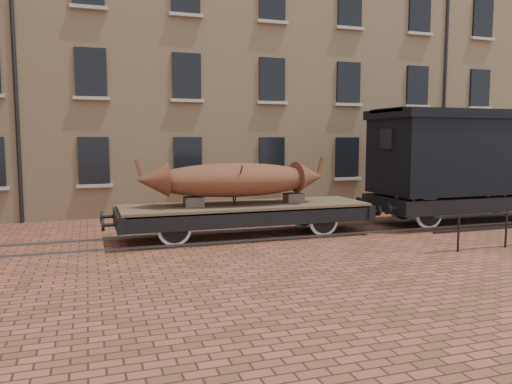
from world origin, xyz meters
name	(u,v)px	position (x,y,z in m)	size (l,w,h in m)	color
ground	(297,233)	(0.00, 0.00, 0.00)	(90.00, 90.00, 0.00)	brown
warehouse_cream	(274,60)	(3.00, 9.99, 7.00)	(40.00, 10.19, 14.00)	#DFB786
rail_track	(297,232)	(0.00, 0.00, 0.03)	(30.00, 1.52, 0.06)	#59595E
flatcar_wagon	(245,211)	(-1.70, 0.00, 0.80)	(8.45, 2.29, 1.28)	brown
iron_boat	(234,180)	(-2.05, 0.00, 1.75)	(5.84, 1.78, 1.43)	brown
goods_van	(467,153)	(6.55, 0.00, 2.50)	(7.70, 2.81, 3.98)	black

